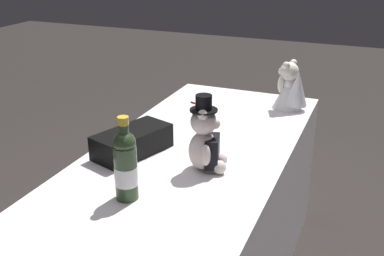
{
  "coord_description": "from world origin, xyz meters",
  "views": [
    {
      "loc": [
        1.65,
        0.68,
        1.57
      ],
      "look_at": [
        0.0,
        0.0,
        0.85
      ],
      "focal_mm": 44.17,
      "sensor_mm": 36.0,
      "label": 1
    }
  ],
  "objects_px": {
    "teddy_bear_groom": "(206,141)",
    "teddy_bear_bride": "(291,88)",
    "signing_pen": "(201,105)",
    "champagne_bottle": "(126,165)",
    "gift_case_black": "(132,142)"
  },
  "relations": [
    {
      "from": "teddy_bear_bride",
      "to": "signing_pen",
      "type": "distance_m",
      "value": 0.47
    },
    {
      "from": "teddy_bear_bride",
      "to": "champagne_bottle",
      "type": "distance_m",
      "value": 1.15
    },
    {
      "from": "teddy_bear_groom",
      "to": "champagne_bottle",
      "type": "distance_m",
      "value": 0.35
    },
    {
      "from": "teddy_bear_groom",
      "to": "signing_pen",
      "type": "height_order",
      "value": "teddy_bear_groom"
    },
    {
      "from": "gift_case_black",
      "to": "signing_pen",
      "type": "bearing_deg",
      "value": 175.63
    },
    {
      "from": "signing_pen",
      "to": "teddy_bear_groom",
      "type": "bearing_deg",
      "value": 22.66
    },
    {
      "from": "teddy_bear_groom",
      "to": "teddy_bear_bride",
      "type": "distance_m",
      "value": 0.81
    },
    {
      "from": "champagne_bottle",
      "to": "signing_pen",
      "type": "distance_m",
      "value": 0.98
    },
    {
      "from": "teddy_bear_bride",
      "to": "signing_pen",
      "type": "bearing_deg",
      "value": -72.91
    },
    {
      "from": "teddy_bear_groom",
      "to": "champagne_bottle",
      "type": "height_order",
      "value": "same"
    },
    {
      "from": "teddy_bear_groom",
      "to": "signing_pen",
      "type": "xyz_separation_m",
      "value": [
        -0.66,
        -0.28,
        -0.11
      ]
    },
    {
      "from": "signing_pen",
      "to": "gift_case_black",
      "type": "xyz_separation_m",
      "value": [
        0.65,
        -0.05,
        0.05
      ]
    },
    {
      "from": "signing_pen",
      "to": "gift_case_black",
      "type": "distance_m",
      "value": 0.65
    },
    {
      "from": "champagne_bottle",
      "to": "gift_case_black",
      "type": "relative_size",
      "value": 0.83
    },
    {
      "from": "teddy_bear_groom",
      "to": "gift_case_black",
      "type": "xyz_separation_m",
      "value": [
        -0.02,
        -0.33,
        -0.06
      ]
    }
  ]
}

